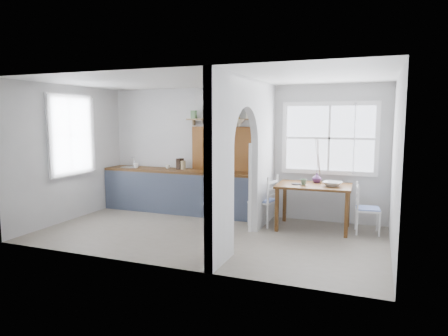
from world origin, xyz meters
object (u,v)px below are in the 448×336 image
(chair_left, at_px, (263,200))
(vase, at_px, (317,178))
(kettle, at_px, (254,169))
(chair_right, at_px, (368,208))
(dining_table, at_px, (313,207))

(chair_left, bearing_deg, vase, 119.55)
(kettle, bearing_deg, chair_left, -23.37)
(chair_left, relative_size, kettle, 4.38)
(chair_right, bearing_deg, chair_left, 87.48)
(kettle, height_order, vase, kettle)
(chair_right, bearing_deg, vase, 71.99)
(chair_left, xyz_separation_m, chair_right, (1.83, 0.11, -0.03))
(chair_right, distance_m, kettle, 2.17)
(dining_table, height_order, vase, vase)
(kettle, bearing_deg, chair_right, 18.59)
(chair_right, bearing_deg, kettle, 79.49)
(kettle, bearing_deg, vase, 24.39)
(chair_right, height_order, kettle, kettle)
(chair_left, bearing_deg, chair_right, 104.93)
(dining_table, relative_size, vase, 7.33)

